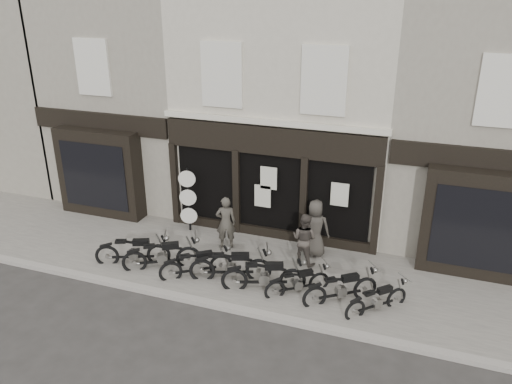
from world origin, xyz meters
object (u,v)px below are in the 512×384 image
(motorcycle_3, at_px, (231,268))
(advert_sign_post, at_px, (189,202))
(motorcycle_6, at_px, (341,291))
(motorcycle_7, at_px, (377,302))
(man_left, at_px, (226,222))
(motorcycle_5, at_px, (298,284))
(motorcycle_2, at_px, (197,266))
(man_centre, at_px, (304,239))
(motorcycle_1, at_px, (163,258))
(man_right, at_px, (315,228))
(motorcycle_0, at_px, (134,253))
(motorcycle_4, at_px, (265,278))

(motorcycle_3, bearing_deg, advert_sign_post, 115.99)
(motorcycle_6, height_order, motorcycle_7, motorcycle_6)
(motorcycle_6, xyz_separation_m, man_left, (-4.04, 1.73, 0.58))
(motorcycle_3, bearing_deg, motorcycle_5, -21.64)
(man_left, bearing_deg, motorcycle_2, 65.43)
(man_left, relative_size, man_centre, 1.07)
(man_centre, bearing_deg, motorcycle_5, 114.30)
(motorcycle_1, height_order, motorcycle_5, motorcycle_1)
(man_right, height_order, advert_sign_post, advert_sign_post)
(motorcycle_0, xyz_separation_m, man_right, (5.04, 2.32, 0.61))
(motorcycle_3, height_order, motorcycle_4, motorcycle_3)
(motorcycle_1, xyz_separation_m, motorcycle_2, (1.16, -0.06, -0.03))
(man_centre, bearing_deg, motorcycle_2, 47.55)
(motorcycle_1, xyz_separation_m, man_left, (1.29, 1.82, 0.55))
(motorcycle_3, bearing_deg, motorcycle_0, 162.26)
(motorcycle_3, bearing_deg, man_centre, 21.56)
(motorcycle_3, distance_m, motorcycle_5, 1.98)
(man_left, height_order, man_right, man_right)
(motorcycle_1, height_order, motorcycle_6, motorcycle_1)
(motorcycle_3, distance_m, man_centre, 2.38)
(motorcycle_4, distance_m, motorcycle_5, 0.93)
(motorcycle_5, height_order, motorcycle_7, motorcycle_7)
(motorcycle_2, distance_m, motorcycle_3, 1.03)
(advert_sign_post, bearing_deg, man_centre, -29.13)
(motorcycle_2, bearing_deg, motorcycle_3, -26.13)
(motorcycle_6, xyz_separation_m, advert_sign_post, (-5.69, 2.42, 0.75))
(motorcycle_7, bearing_deg, motorcycle_5, 132.01)
(motorcycle_4, xyz_separation_m, man_left, (-1.94, 1.89, 0.54))
(motorcycle_3, height_order, advert_sign_post, advert_sign_post)
(motorcycle_1, distance_m, motorcycle_6, 5.34)
(motorcycle_3, xyz_separation_m, man_left, (-0.88, 1.71, 0.54))
(motorcycle_7, bearing_deg, motorcycle_2, 135.57)
(man_left, distance_m, advert_sign_post, 1.80)
(man_centre, bearing_deg, man_left, 12.00)
(motorcycle_0, distance_m, motorcycle_2, 2.12)
(motorcycle_5, xyz_separation_m, man_left, (-2.86, 1.74, 0.62))
(motorcycle_7, xyz_separation_m, man_left, (-5.00, 1.87, 0.62))
(motorcycle_2, bearing_deg, motorcycle_1, 141.12)
(motorcycle_2, xyz_separation_m, man_left, (0.14, 1.88, 0.58))
(man_centre, bearing_deg, motorcycle_6, 147.45)
(motorcycle_6, distance_m, man_right, 2.60)
(motorcycle_7, bearing_deg, advert_sign_post, 114.45)
(motorcycle_2, xyz_separation_m, motorcycle_4, (2.08, -0.01, 0.04))
(man_right, bearing_deg, man_left, 4.83)
(motorcycle_4, height_order, man_centre, man_centre)
(motorcycle_7, distance_m, advert_sign_post, 7.17)
(advert_sign_post, bearing_deg, motorcycle_6, -41.06)
(motorcycle_0, distance_m, motorcycle_5, 5.12)
(advert_sign_post, bearing_deg, man_right, -21.04)
(motorcycle_1, xyz_separation_m, advert_sign_post, (-0.36, 2.51, 0.72))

